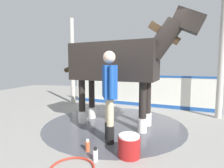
# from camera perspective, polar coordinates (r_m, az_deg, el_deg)

# --- Properties ---
(ground_plane) EXTENTS (16.00, 16.00, 0.02)m
(ground_plane) POSITION_cam_1_polar(r_m,az_deg,el_deg) (4.24, 3.64, -13.83)
(ground_plane) COLOR gray
(wet_patch) EXTENTS (3.37, 3.37, 0.00)m
(wet_patch) POSITION_cam_1_polar(r_m,az_deg,el_deg) (4.42, 0.66, -12.83)
(wet_patch) COLOR #4C4C54
(wet_patch) RESTS_ON ground
(barrier_wall) EXTENTS (5.08, 1.20, 1.10)m
(barrier_wall) POSITION_cam_1_polar(r_m,az_deg,el_deg) (6.37, 8.59, -2.47)
(barrier_wall) COLOR silver
(barrier_wall) RESTS_ON ground
(roof_post_near) EXTENTS (0.16, 0.16, 3.18)m
(roof_post_near) POSITION_cam_1_polar(r_m,az_deg,el_deg) (5.56, 31.96, 6.72)
(roof_post_near) COLOR #B7B2A8
(roof_post_near) RESTS_ON ground
(roof_post_far) EXTENTS (0.16, 0.16, 3.18)m
(roof_post_far) POSITION_cam_1_polar(r_m,az_deg,el_deg) (6.84, -12.72, 7.07)
(roof_post_far) COLOR #B7B2A8
(roof_post_far) RESTS_ON ground
(horse) EXTENTS (3.32, 1.27, 2.58)m
(horse) POSITION_cam_1_polar(r_m,az_deg,el_deg) (4.15, 2.20, 6.68)
(horse) COLOR black
(horse) RESTS_ON ground
(handler) EXTENTS (0.37, 0.64, 1.69)m
(handler) POSITION_cam_1_polar(r_m,az_deg,el_deg) (3.24, -0.88, -1.97)
(handler) COLOR black
(handler) RESTS_ON ground
(wash_bucket) EXTENTS (0.35, 0.35, 0.35)m
(wash_bucket) POSITION_cam_1_polar(r_m,az_deg,el_deg) (2.92, 5.56, -19.33)
(wash_bucket) COLOR maroon
(wash_bucket) RESTS_ON ground
(bottle_shampoo) EXTENTS (0.07, 0.07, 0.21)m
(bottle_shampoo) POSITION_cam_1_polar(r_m,az_deg,el_deg) (2.83, -5.42, -21.90)
(bottle_shampoo) COLOR white
(bottle_shampoo) RESTS_ON ground
(bottle_spray) EXTENTS (0.08, 0.08, 0.20)m
(bottle_spray) POSITION_cam_1_polar(r_m,az_deg,el_deg) (3.13, -7.91, -19.21)
(bottle_spray) COLOR #CC5933
(bottle_spray) RESTS_ON ground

